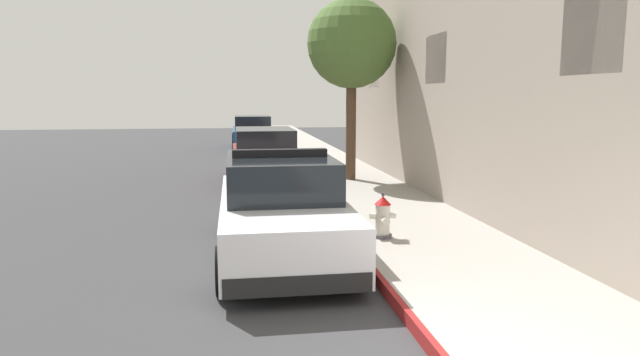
{
  "coord_description": "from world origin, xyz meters",
  "views": [
    {
      "loc": [
        -1.91,
        -4.31,
        2.51
      ],
      "look_at": [
        -0.34,
        5.82,
        1.0
      ],
      "focal_mm": 31.46,
      "sensor_mm": 36.0,
      "label": 1
    }
  ],
  "objects_px": {
    "police_cruiser": "(281,209)",
    "fire_hydrant": "(383,217)",
    "parked_car_dark_far": "(252,133)",
    "parked_car_silver_ahead": "(265,157)",
    "street_tree": "(352,45)"
  },
  "relations": [
    {
      "from": "parked_car_silver_ahead",
      "to": "fire_hydrant",
      "type": "bearing_deg",
      "value": -78.37
    },
    {
      "from": "parked_car_silver_ahead",
      "to": "fire_hydrant",
      "type": "distance_m",
      "value": 7.58
    },
    {
      "from": "parked_car_dark_far",
      "to": "fire_hydrant",
      "type": "relative_size",
      "value": 6.37
    },
    {
      "from": "street_tree",
      "to": "parked_car_silver_ahead",
      "type": "bearing_deg",
      "value": 159.64
    },
    {
      "from": "parked_car_silver_ahead",
      "to": "fire_hydrant",
      "type": "relative_size",
      "value": 6.37
    },
    {
      "from": "police_cruiser",
      "to": "fire_hydrant",
      "type": "xyz_separation_m",
      "value": [
        1.71,
        0.17,
        -0.23
      ]
    },
    {
      "from": "police_cruiser",
      "to": "parked_car_dark_far",
      "type": "relative_size",
      "value": 1.0
    },
    {
      "from": "police_cruiser",
      "to": "parked_car_silver_ahead",
      "type": "height_order",
      "value": "police_cruiser"
    },
    {
      "from": "police_cruiser",
      "to": "fire_hydrant",
      "type": "relative_size",
      "value": 6.37
    },
    {
      "from": "parked_car_silver_ahead",
      "to": "fire_hydrant",
      "type": "xyz_separation_m",
      "value": [
        1.53,
        -7.42,
        -0.23
      ]
    },
    {
      "from": "parked_car_dark_far",
      "to": "street_tree",
      "type": "bearing_deg",
      "value": -78.48
    },
    {
      "from": "parked_car_dark_far",
      "to": "street_tree",
      "type": "distance_m",
      "value": 12.21
    },
    {
      "from": "police_cruiser",
      "to": "fire_hydrant",
      "type": "distance_m",
      "value": 1.74
    },
    {
      "from": "parked_car_silver_ahead",
      "to": "parked_car_dark_far",
      "type": "xyz_separation_m",
      "value": [
        0.01,
        10.68,
        0.0
      ]
    },
    {
      "from": "fire_hydrant",
      "to": "parked_car_silver_ahead",
      "type": "bearing_deg",
      "value": 101.63
    }
  ]
}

